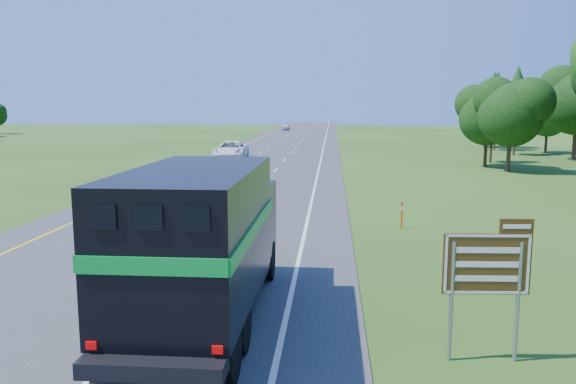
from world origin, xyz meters
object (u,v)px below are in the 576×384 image
far_car (286,127)px  exit_sign (488,270)px  white_suv (231,150)px  horse_truck (203,239)px

far_car → exit_sign: exit_sign is taller
exit_sign → white_suv: bearing=103.8°
horse_truck → white_suv: bearing=99.5°
horse_truck → exit_sign: horse_truck is taller
horse_truck → far_car: size_ratio=2.17×
exit_sign → horse_truck: bearing=162.8°
horse_truck → exit_sign: (6.51, -1.65, -0.14)m
horse_truck → white_suv: (-7.19, 43.64, -1.21)m
white_suv → horse_truck: bearing=-83.3°
far_car → exit_sign: bearing=-84.0°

